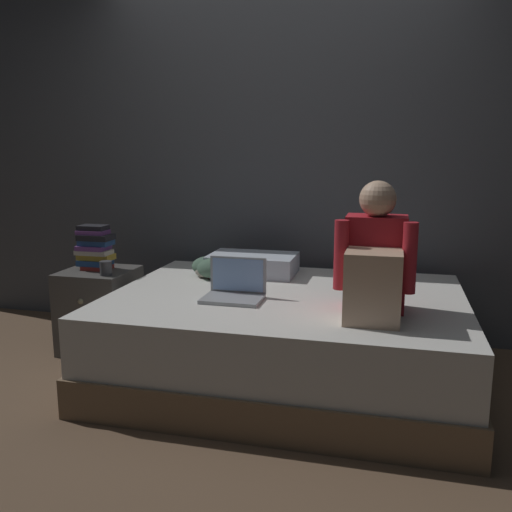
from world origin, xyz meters
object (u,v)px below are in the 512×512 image
at_px(mug, 106,268).
at_px(pillow, 253,264).
at_px(laptop, 235,289).
at_px(bed, 286,338).
at_px(nightstand, 100,310).
at_px(book_stack, 95,248).
at_px(clothes_pile, 214,268).
at_px(person_sitting, 375,264).

bearing_deg(mug, pillow, 23.80).
bearing_deg(laptop, bed, 33.70).
relative_size(bed, nightstand, 3.67).
relative_size(book_stack, mug, 3.24).
bearing_deg(bed, clothes_pile, 150.65).
relative_size(bed, mug, 22.22).
relative_size(bed, person_sitting, 3.05).
relative_size(pillow, book_stack, 1.92).
xyz_separation_m(bed, pillow, (-0.31, 0.45, 0.33)).
relative_size(person_sitting, laptop, 2.05).
bearing_deg(laptop, nightstand, 160.89).
xyz_separation_m(book_stack, clothes_pile, (0.79, 0.09, -0.11)).
xyz_separation_m(person_sitting, pillow, (-0.80, 0.72, -0.19)).
relative_size(nightstand, book_stack, 1.87).
bearing_deg(book_stack, pillow, 13.23).
xyz_separation_m(laptop, pillow, (-0.06, 0.62, 0.01)).
bearing_deg(bed, person_sitting, -28.94).
bearing_deg(pillow, nightstand, -165.34).
bearing_deg(pillow, person_sitting, -41.94).
bearing_deg(person_sitting, bed, 151.06).
bearing_deg(book_stack, nightstand, -42.01).
bearing_deg(mug, bed, -3.52).
distance_m(mug, clothes_pile, 0.68).
height_order(nightstand, laptop, laptop).
height_order(nightstand, person_sitting, person_sitting).
height_order(person_sitting, pillow, person_sitting).
bearing_deg(clothes_pile, bed, -29.35).
distance_m(bed, book_stack, 1.41).
height_order(pillow, clothes_pile, clothes_pile).
bearing_deg(mug, book_stack, 137.41).
distance_m(person_sitting, book_stack, 1.88).
relative_size(laptop, pillow, 0.57).
bearing_deg(book_stack, laptop, -19.72).
bearing_deg(bed, mug, 176.48).
height_order(book_stack, clothes_pile, book_stack).
distance_m(bed, clothes_pile, 0.69).
height_order(nightstand, book_stack, book_stack).
xyz_separation_m(pillow, book_stack, (-1.01, -0.24, 0.10)).
relative_size(person_sitting, book_stack, 2.24).
distance_m(bed, nightstand, 1.31).
height_order(bed, laptop, laptop).
height_order(bed, mug, mug).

